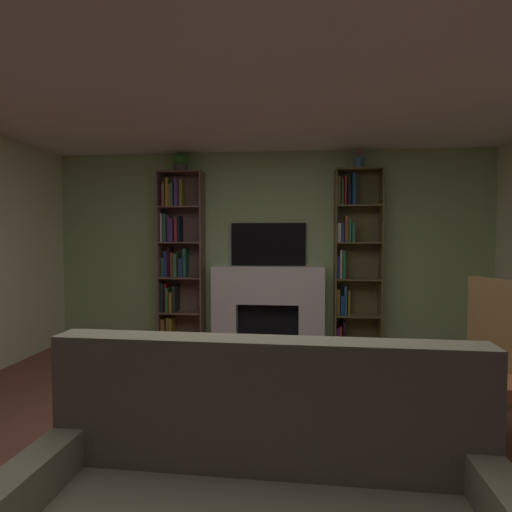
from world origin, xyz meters
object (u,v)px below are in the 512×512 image
at_px(tv, 268,244).
at_px(potted_plant, 180,162).
at_px(bookshelf_left, 177,259).
at_px(vase_with_flowers, 359,162).
at_px(fireplace, 268,305).
at_px(armchair, 481,367).
at_px(bookshelf_right, 352,259).

relative_size(tv, potted_plant, 4.00).
xyz_separation_m(bookshelf_left, vase_with_flowers, (2.30, -0.04, 1.20)).
height_order(fireplace, tv, tv).
bearing_deg(vase_with_flowers, tv, 173.90).
relative_size(fireplace, vase_with_flowers, 6.39).
bearing_deg(tv, fireplace, -90.00).
bearing_deg(fireplace, armchair, -56.41).
xyz_separation_m(tv, potted_plant, (-1.12, -0.12, 1.05)).
xyz_separation_m(bookshelf_left, potted_plant, (0.06, -0.05, 1.23)).
bearing_deg(potted_plant, bookshelf_right, 1.43).
height_order(fireplace, potted_plant, potted_plant).
distance_m(fireplace, bookshelf_right, 1.20).
relative_size(fireplace, tv, 1.59).
bearing_deg(armchair, bookshelf_left, 139.07).
xyz_separation_m(fireplace, vase_with_flowers, (1.12, -0.02, 1.78)).
height_order(fireplace, armchair, armchair).
xyz_separation_m(fireplace, armchair, (1.56, -2.36, 0.00)).
bearing_deg(vase_with_flowers, bookshelf_left, 178.89).
height_order(potted_plant, vase_with_flowers, same).
bearing_deg(bookshelf_left, potted_plant, -35.43).
relative_size(bookshelf_left, armchair, 1.99).
relative_size(bookshelf_left, vase_with_flowers, 9.50).
height_order(tv, bookshelf_right, bookshelf_right).
bearing_deg(bookshelf_right, tv, 176.41).
xyz_separation_m(potted_plant, vase_with_flowers, (2.23, 0.00, -0.04)).
distance_m(tv, bookshelf_right, 1.07).
relative_size(fireplace, bookshelf_right, 0.67).
relative_size(tv, vase_with_flowers, 4.01).
bearing_deg(fireplace, bookshelf_left, 178.82).
height_order(bookshelf_left, bookshelf_right, same).
relative_size(bookshelf_left, bookshelf_right, 1.00).
bearing_deg(bookshelf_left, armchair, -40.93).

